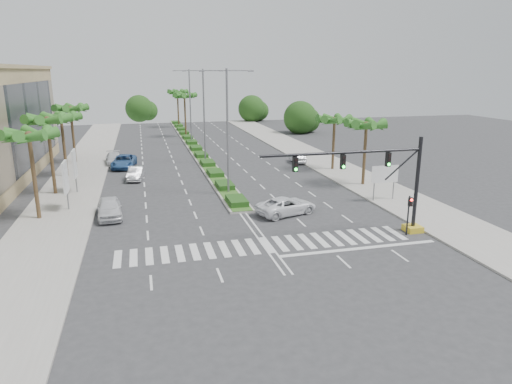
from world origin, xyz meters
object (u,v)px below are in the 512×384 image
car_parked_a (109,208)px  car_parked_b (136,173)px  car_right (297,158)px  car_parked_d (114,159)px  car_parked_c (124,161)px  car_crossing (286,206)px

car_parked_a → car_parked_b: 13.63m
car_right → car_parked_d: bearing=-9.4°
car_parked_b → car_parked_c: car_parked_c is taller
car_crossing → car_parked_a: bearing=61.3°
car_parked_a → car_parked_d: car_parked_a is taller
car_crossing → car_right: (8.27, 20.86, -0.10)m
car_parked_b → car_parked_c: size_ratio=0.75×
car_parked_c → car_right: car_parked_c is taller
car_parked_b → car_parked_d: size_ratio=0.85×
car_parked_a → car_parked_b: size_ratio=1.10×
car_parked_d → car_crossing: 29.85m
car_parked_c → car_parked_d: size_ratio=1.13×
car_parked_b → car_right: size_ratio=1.12×
car_right → car_parked_a: bearing=41.0°
car_right → car_parked_b: bearing=15.1°
car_parked_a → car_right: size_ratio=1.23×
car_parked_c → car_right: (22.08, -2.37, -0.16)m
car_parked_b → car_parked_d: car_parked_d is taller
car_parked_d → car_crossing: bearing=-65.3°
car_parked_b → car_crossing: (12.35, -16.22, 0.02)m
car_parked_c → car_crossing: size_ratio=1.08×
car_parked_a → car_parked_c: bearing=83.7°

